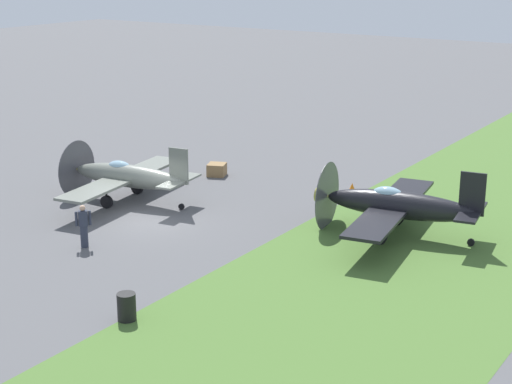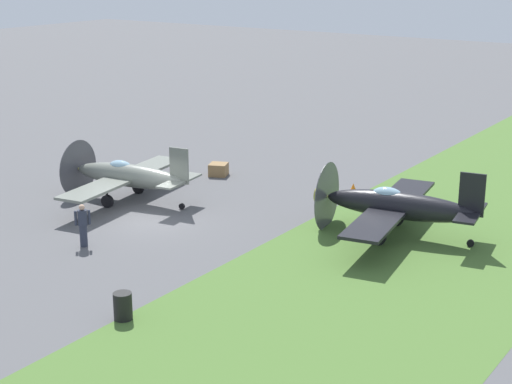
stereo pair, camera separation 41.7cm
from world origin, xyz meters
name	(u,v)px [view 1 (the left image)]	position (x,y,z in m)	size (l,w,h in m)	color
ground_plane	(152,220)	(0.00, 0.00, 0.00)	(160.00, 160.00, 0.00)	#515154
grass_verge	(389,274)	(0.00, -11.25, 0.00)	(120.00, 11.00, 0.01)	#476B2D
airplane_lead	(127,176)	(1.50, 2.72, 1.25)	(8.42, 6.69, 2.98)	slate
airplane_wingman	(397,205)	(4.01, -9.70, 1.32)	(8.90, 7.08, 3.15)	black
ground_crew_chief	(84,225)	(-4.03, 0.02, 0.91)	(0.50, 0.46, 1.73)	#2D3342
fuel_drum	(127,307)	(-8.12, -5.90, 0.45)	(0.60, 0.60, 0.90)	black
supply_crate	(217,170)	(7.52, 1.95, 0.32)	(0.90, 0.90, 0.64)	olive
runway_marker_cone	(352,187)	(8.73, -5.31, 0.22)	(0.36, 0.36, 0.44)	orange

